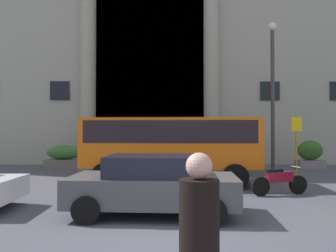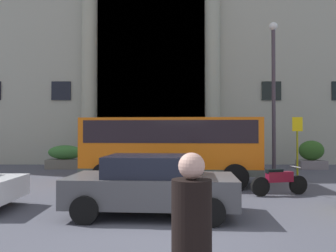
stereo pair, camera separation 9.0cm
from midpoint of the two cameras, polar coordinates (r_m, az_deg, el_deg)
name	(u,v)px [view 2 (the right image)]	position (r m, az deg, el deg)	size (l,w,h in m)	color
ground_plane	(163,227)	(7.51, -0.49, -16.94)	(80.00, 64.00, 0.12)	#474954
office_building_facade	(166,22)	(26.01, -0.17, 17.35)	(37.27, 9.69, 20.35)	#9B9C8C
orange_minibus	(171,144)	(12.73, 0.77, -3.15)	(6.67, 3.01, 2.51)	orange
bus_stop_sign	(297,141)	(15.26, 21.38, -2.33)	(0.44, 0.08, 2.62)	#929412
hedge_planter_east	(311,155)	(19.46, 23.43, -4.60)	(1.41, 0.85, 1.52)	slate
hedge_planter_far_east	(65,157)	(18.83, -17.07, -5.15)	(1.94, 0.83, 1.26)	#666359
hedge_planter_far_west	(135,155)	(18.03, -5.56, -4.98)	(2.15, 0.96, 1.52)	gray
hedge_planter_west	(217,155)	(18.23, 8.49, -4.94)	(1.42, 0.96, 1.52)	slate
parked_estate_mid	(152,184)	(8.19, -2.43, -9.89)	(4.12, 2.32, 1.43)	#4A4A4D
scooter_by_planter	(178,180)	(10.74, 2.03, -9.25)	(1.93, 0.55, 0.89)	black
motorcycle_near_kerb	(278,181)	(11.18, 18.55, -8.88)	(1.91, 0.68, 0.89)	black
lamppost_plaza_centre	(273,85)	(16.86, 17.74, 6.74)	(0.40, 0.40, 7.26)	#3F353F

